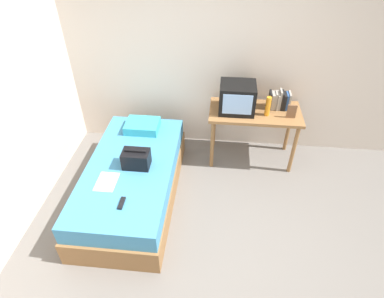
{
  "coord_description": "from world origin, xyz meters",
  "views": [
    {
      "loc": [
        0.11,
        -1.99,
        2.93
      ],
      "look_at": [
        -0.2,
        1.01,
        0.55
      ],
      "focal_mm": 30.25,
      "sensor_mm": 36.0,
      "label": 1
    }
  ],
  "objects_px": {
    "picture_frame": "(292,111)",
    "remote_dark": "(122,203)",
    "water_bottle": "(268,106)",
    "book_row": "(279,100)",
    "tv": "(237,98)",
    "bed": "(133,181)",
    "handbag": "(136,159)",
    "desk": "(254,117)",
    "pillow": "(142,126)",
    "magazine": "(107,182)"
  },
  "relations": [
    {
      "from": "picture_frame",
      "to": "remote_dark",
      "type": "distance_m",
      "value": 2.27
    },
    {
      "from": "water_bottle",
      "to": "book_row",
      "type": "height_order",
      "value": "same"
    },
    {
      "from": "tv",
      "to": "book_row",
      "type": "relative_size",
      "value": 1.69
    },
    {
      "from": "bed",
      "to": "handbag",
      "type": "relative_size",
      "value": 6.67
    },
    {
      "from": "book_row",
      "to": "handbag",
      "type": "height_order",
      "value": "book_row"
    },
    {
      "from": "tv",
      "to": "remote_dark",
      "type": "distance_m",
      "value": 1.9
    },
    {
      "from": "desk",
      "to": "remote_dark",
      "type": "height_order",
      "value": "desk"
    },
    {
      "from": "bed",
      "to": "picture_frame",
      "type": "xyz_separation_m",
      "value": [
        1.85,
        0.78,
        0.6
      ]
    },
    {
      "from": "tv",
      "to": "pillow",
      "type": "height_order",
      "value": "tv"
    },
    {
      "from": "tv",
      "to": "water_bottle",
      "type": "relative_size",
      "value": 1.76
    },
    {
      "from": "picture_frame",
      "to": "pillow",
      "type": "xyz_separation_m",
      "value": [
        -1.86,
        -0.08,
        -0.29
      ]
    },
    {
      "from": "pillow",
      "to": "desk",
      "type": "bearing_deg",
      "value": 7.95
    },
    {
      "from": "desk",
      "to": "handbag",
      "type": "relative_size",
      "value": 3.87
    },
    {
      "from": "bed",
      "to": "pillow",
      "type": "bearing_deg",
      "value": 90.65
    },
    {
      "from": "water_bottle",
      "to": "handbag",
      "type": "xyz_separation_m",
      "value": [
        -1.47,
        -0.83,
        -0.28
      ]
    },
    {
      "from": "magazine",
      "to": "handbag",
      "type": "bearing_deg",
      "value": 48.19
    },
    {
      "from": "tv",
      "to": "remote_dark",
      "type": "xyz_separation_m",
      "value": [
        -1.11,
        -1.48,
        -0.42
      ]
    },
    {
      "from": "bed",
      "to": "handbag",
      "type": "distance_m",
      "value": 0.37
    },
    {
      "from": "pillow",
      "to": "water_bottle",
      "type": "bearing_deg",
      "value": 4.1
    },
    {
      "from": "pillow",
      "to": "remote_dark",
      "type": "xyz_separation_m",
      "value": [
        0.08,
        -1.29,
        -0.04
      ]
    },
    {
      "from": "book_row",
      "to": "remote_dark",
      "type": "relative_size",
      "value": 1.67
    },
    {
      "from": "desk",
      "to": "water_bottle",
      "type": "bearing_deg",
      "value": -33.4
    },
    {
      "from": "desk",
      "to": "picture_frame",
      "type": "bearing_deg",
      "value": -15.78
    },
    {
      "from": "water_bottle",
      "to": "tv",
      "type": "bearing_deg",
      "value": 168.16
    },
    {
      "from": "picture_frame",
      "to": "remote_dark",
      "type": "height_order",
      "value": "picture_frame"
    },
    {
      "from": "pillow",
      "to": "handbag",
      "type": "distance_m",
      "value": 0.72
    },
    {
      "from": "magazine",
      "to": "water_bottle",
      "type": "bearing_deg",
      "value": 32.81
    },
    {
      "from": "bed",
      "to": "picture_frame",
      "type": "bearing_deg",
      "value": 22.86
    },
    {
      "from": "tv",
      "to": "magazine",
      "type": "distance_m",
      "value": 1.86
    },
    {
      "from": "water_bottle",
      "to": "bed",
      "type": "bearing_deg",
      "value": -152.58
    },
    {
      "from": "tv",
      "to": "handbag",
      "type": "relative_size",
      "value": 1.47
    },
    {
      "from": "desk",
      "to": "water_bottle",
      "type": "xyz_separation_m",
      "value": [
        0.13,
        -0.09,
        0.22
      ]
    },
    {
      "from": "tv",
      "to": "water_bottle",
      "type": "distance_m",
      "value": 0.39
    },
    {
      "from": "desk",
      "to": "tv",
      "type": "bearing_deg",
      "value": -177.95
    },
    {
      "from": "desk",
      "to": "magazine",
      "type": "height_order",
      "value": "desk"
    },
    {
      "from": "book_row",
      "to": "remote_dark",
      "type": "bearing_deg",
      "value": -136.0
    },
    {
      "from": "magazine",
      "to": "tv",
      "type": "bearing_deg",
      "value": 41.44
    },
    {
      "from": "magazine",
      "to": "bed",
      "type": "bearing_deg",
      "value": 60.61
    },
    {
      "from": "bed",
      "to": "water_bottle",
      "type": "relative_size",
      "value": 8.0
    },
    {
      "from": "water_bottle",
      "to": "handbag",
      "type": "distance_m",
      "value": 1.71
    },
    {
      "from": "desk",
      "to": "magazine",
      "type": "relative_size",
      "value": 4.0
    },
    {
      "from": "book_row",
      "to": "magazine",
      "type": "relative_size",
      "value": 0.9
    },
    {
      "from": "water_bottle",
      "to": "magazine",
      "type": "relative_size",
      "value": 0.86
    },
    {
      "from": "book_row",
      "to": "bed",
      "type": "bearing_deg",
      "value": -149.83
    },
    {
      "from": "picture_frame",
      "to": "handbag",
      "type": "height_order",
      "value": "picture_frame"
    },
    {
      "from": "picture_frame",
      "to": "bed",
      "type": "bearing_deg",
      "value": -157.14
    },
    {
      "from": "desk",
      "to": "remote_dark",
      "type": "distance_m",
      "value": 2.02
    },
    {
      "from": "picture_frame",
      "to": "handbag",
      "type": "relative_size",
      "value": 0.59
    },
    {
      "from": "desk",
      "to": "handbag",
      "type": "height_order",
      "value": "desk"
    },
    {
      "from": "water_bottle",
      "to": "book_row",
      "type": "bearing_deg",
      "value": 49.93
    }
  ]
}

